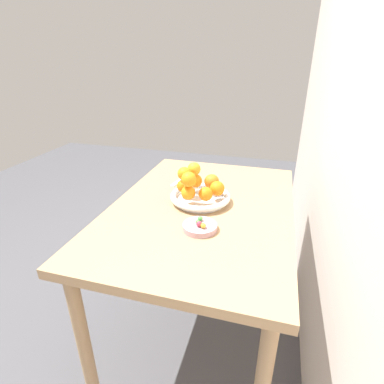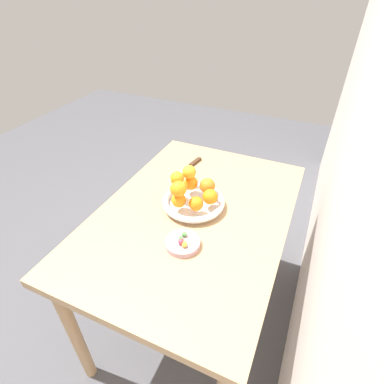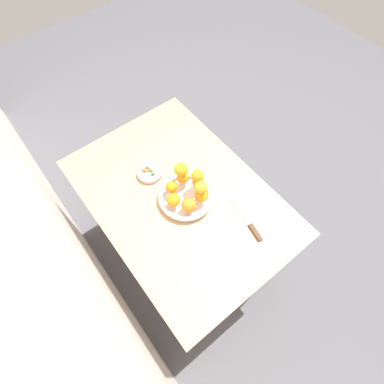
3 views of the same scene
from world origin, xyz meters
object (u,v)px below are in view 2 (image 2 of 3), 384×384
at_px(fruit_bowl, 193,202).
at_px(orange_3, 191,183).
at_px(candy_ball_3, 185,243).
at_px(candy_ball_6, 182,242).
at_px(candy_ball_5, 184,244).
at_px(candy_dish, 183,243).
at_px(candy_ball_1, 181,238).
at_px(candy_ball_2, 184,234).
at_px(orange_0, 196,204).
at_px(orange_4, 177,190).
at_px(orange_1, 210,197).
at_px(orange_6, 177,178).
at_px(orange_5, 179,200).
at_px(dining_table, 194,227).
at_px(knife, 189,167).
at_px(orange_8, 189,172).
at_px(orange_2, 207,186).
at_px(orange_7, 179,189).
at_px(candy_ball_4, 181,242).
at_px(candy_ball_0, 184,245).

bearing_deg(fruit_bowl, orange_3, -147.44).
relative_size(candy_ball_3, candy_ball_6, 0.93).
bearing_deg(candy_ball_5, candy_dish, -140.28).
distance_m(candy_ball_1, candy_ball_6, 0.02).
bearing_deg(candy_ball_2, orange_0, -174.76).
distance_m(orange_4, candy_ball_5, 0.28).
height_order(orange_1, candy_ball_6, orange_1).
xyz_separation_m(orange_0, orange_1, (-0.06, 0.04, 0.00)).
relative_size(orange_3, orange_6, 1.06).
bearing_deg(orange_5, orange_0, 96.87).
height_order(dining_table, candy_ball_6, candy_ball_6).
height_order(candy_ball_6, knife, candy_ball_6).
bearing_deg(orange_8, candy_dish, 19.77).
relative_size(orange_1, orange_3, 1.03).
xyz_separation_m(orange_2, candy_ball_6, (0.30, 0.02, -0.04)).
bearing_deg(orange_6, candy_ball_6, 29.65).
bearing_deg(candy_ball_3, orange_7, -148.29).
bearing_deg(orange_2, candy_ball_4, 4.08).
bearing_deg(orange_7, candy_ball_1, 27.72).
height_order(orange_0, orange_3, orange_3).
bearing_deg(candy_ball_0, orange_8, -158.53).
height_order(orange_4, candy_ball_2, orange_4).
bearing_deg(candy_ball_5, candy_ball_3, -161.30).
distance_m(orange_0, candy_ball_3, 0.18).
height_order(orange_3, candy_ball_3, orange_3).
xyz_separation_m(candy_dish, candy_ball_2, (-0.03, -0.01, 0.02)).
relative_size(orange_1, knife, 0.25).
xyz_separation_m(fruit_bowl, orange_8, (-0.05, -0.04, 0.11)).
relative_size(orange_6, candy_ball_4, 2.80).
xyz_separation_m(candy_dish, orange_4, (-0.22, -0.13, 0.06)).
height_order(candy_ball_0, candy_ball_5, candy_ball_0).
height_order(orange_2, candy_ball_0, orange_2).
bearing_deg(orange_6, dining_table, 72.21).
distance_m(orange_0, orange_1, 0.07).
height_order(dining_table, orange_0, orange_0).
relative_size(candy_ball_3, knife, 0.06).
relative_size(fruit_bowl, orange_0, 4.49).
relative_size(candy_ball_1, candy_ball_3, 1.12).
xyz_separation_m(orange_2, candy_ball_0, (0.31, 0.04, -0.04)).
xyz_separation_m(candy_ball_3, knife, (-0.51, -0.22, -0.02)).
xyz_separation_m(orange_5, orange_7, (0.01, 0.00, 0.06)).
bearing_deg(orange_8, orange_7, 6.05).
xyz_separation_m(candy_dish, orange_7, (-0.15, -0.09, 0.12)).
distance_m(orange_2, orange_5, 0.15).
bearing_deg(orange_0, knife, -150.78).
distance_m(candy_ball_0, candy_ball_2, 0.05).
bearing_deg(orange_0, orange_8, -144.08).
bearing_deg(orange_4, orange_0, 64.00).
height_order(orange_4, orange_8, orange_8).
xyz_separation_m(orange_3, candy_ball_0, (0.31, 0.11, -0.04)).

